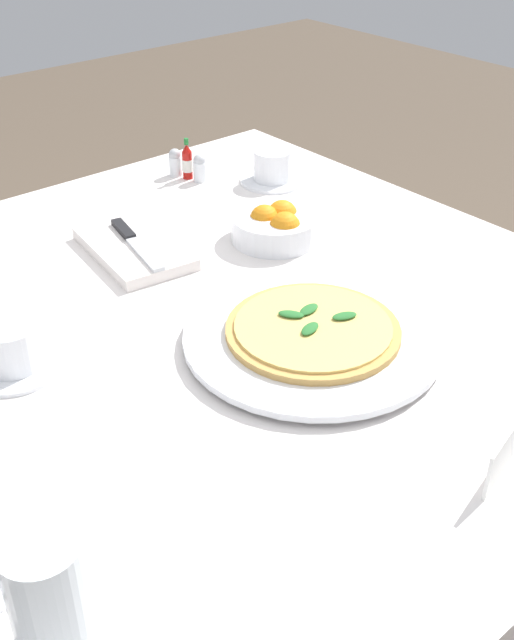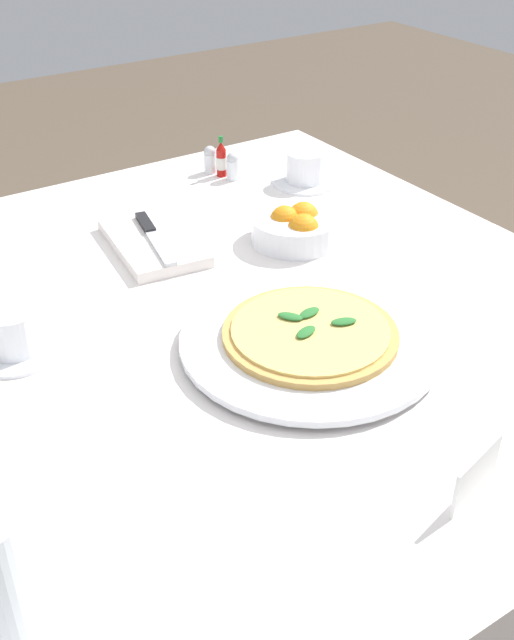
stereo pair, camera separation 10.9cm
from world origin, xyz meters
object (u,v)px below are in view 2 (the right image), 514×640
(napkin_folded, at_px, (153,242))
(hot_sauce_bottle, at_px, (221,160))
(menu_card, at_px, (476,475))
(pepper_shaker, at_px, (210,161))
(pizza_plate, at_px, (310,341))
(coffee_cup_far_left, at_px, (305,169))
(pizza, at_px, (310,333))
(citrus_bowl, at_px, (296,227))
(dinner_knife, at_px, (153,236))
(coffee_cup_near_left, at_px, (13,333))
(salt_shaker, at_px, (233,167))

(napkin_folded, xyz_separation_m, hot_sauce_bottle, (-0.21, 0.26, 0.02))
(menu_card, bearing_deg, pepper_shaker, -117.87)
(hot_sauce_bottle, bearing_deg, pizza_plate, -20.08)
(coffee_cup_far_left, height_order, napkin_folded, coffee_cup_far_left)
(menu_card, bearing_deg, hot_sauce_bottle, -118.86)
(pizza, height_order, napkin_folded, pizza)
(coffee_cup_far_left, height_order, citrus_bowl, coffee_cup_far_left)
(dinner_knife, bearing_deg, pizza_plate, 18.19)
(pepper_shaker, distance_m, menu_card, 0.97)
(citrus_bowl, distance_m, menu_card, 0.62)
(pizza, distance_m, menu_card, 0.32)
(citrus_bowl, bearing_deg, dinner_knife, -116.96)
(citrus_bowl, bearing_deg, hot_sauce_bottle, 171.87)
(napkin_folded, distance_m, dinner_knife, 0.01)
(pizza_plate, distance_m, pepper_shaker, 0.65)
(coffee_cup_near_left, height_order, menu_card, coffee_cup_near_left)
(coffee_cup_near_left, bearing_deg, salt_shaker, 121.79)
(pizza, distance_m, coffee_cup_near_left, 0.40)
(salt_shaker, bearing_deg, citrus_bowl, -10.79)
(hot_sauce_bottle, relative_size, salt_shaker, 1.48)
(hot_sauce_bottle, bearing_deg, coffee_cup_near_left, -55.74)
(salt_shaker, distance_m, pepper_shaker, 0.06)
(hot_sauce_bottle, bearing_deg, salt_shaker, 19.65)
(dinner_knife, relative_size, salt_shaker, 3.46)
(coffee_cup_near_left, bearing_deg, napkin_folded, 119.94)
(citrus_bowl, height_order, menu_card, citrus_bowl)
(coffee_cup_near_left, relative_size, menu_card, 1.47)
(coffee_cup_far_left, distance_m, menu_card, 0.87)
(pizza_plate, relative_size, citrus_bowl, 2.39)
(dinner_knife, relative_size, menu_card, 2.21)
(pizza_plate, distance_m, coffee_cup_near_left, 0.40)
(menu_card, bearing_deg, coffee_cup_far_left, -128.58)
(coffee_cup_near_left, relative_size, hot_sauce_bottle, 1.57)
(coffee_cup_far_left, height_order, menu_card, coffee_cup_far_left)
(pizza_plate, bearing_deg, dinner_knife, -173.40)
(pizza_plate, bearing_deg, pizza, 134.75)
(salt_shaker, bearing_deg, pizza, -21.86)
(coffee_cup_far_left, distance_m, coffee_cup_near_left, 0.72)
(dinner_knife, bearing_deg, hot_sauce_bottle, 140.58)
(coffee_cup_far_left, xyz_separation_m, salt_shaker, (-0.10, -0.11, -0.00))
(dinner_knife, xyz_separation_m, citrus_bowl, (0.11, 0.22, 0.00))
(dinner_knife, relative_size, hot_sauce_bottle, 2.35)
(pizza, height_order, coffee_cup_far_left, coffee_cup_far_left)
(citrus_bowl, bearing_deg, coffee_cup_near_left, -83.49)
(pizza_plate, distance_m, dinner_knife, 0.38)
(pizza_plate, bearing_deg, salt_shaker, 158.13)
(salt_shaker, bearing_deg, dinner_knife, -55.92)
(napkin_folded, bearing_deg, pizza, 13.73)
(pizza_plate, xyz_separation_m, salt_shaker, (-0.57, 0.23, 0.01))
(dinner_knife, distance_m, salt_shaker, 0.33)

